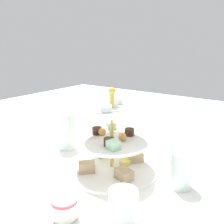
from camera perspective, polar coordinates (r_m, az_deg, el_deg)
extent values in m
plane|color=white|center=(0.77, 0.00, -13.41)|extent=(2.40, 2.40, 0.00)
cylinder|color=white|center=(0.77, 0.00, -13.08)|extent=(0.28, 0.28, 0.01)
cylinder|color=white|center=(0.73, 0.00, -6.54)|extent=(0.23, 0.23, 0.01)
cylinder|color=white|center=(0.70, 0.00, 0.66)|extent=(0.18, 0.18, 0.01)
cylinder|color=gold|center=(0.72, 0.00, -4.70)|extent=(0.01, 0.01, 0.25)
sphere|color=gold|center=(0.68, 0.00, 5.10)|extent=(0.02, 0.02, 0.02)
cube|color=tan|center=(0.69, 2.86, -14.60)|extent=(0.05, 0.06, 0.03)
cube|color=tan|center=(0.79, 5.54, -10.58)|extent=(0.06, 0.06, 0.03)
cube|color=tan|center=(0.82, -2.36, -9.35)|extent=(0.05, 0.06, 0.03)
cube|color=tan|center=(0.73, -6.04, -12.90)|extent=(0.06, 0.06, 0.03)
cylinder|color=#E5C660|center=(0.77, 3.12, -11.78)|extent=(0.04, 0.04, 0.01)
cylinder|color=#381E14|center=(0.67, -0.71, -7.14)|extent=(0.03, 0.03, 0.02)
cylinder|color=#381E14|center=(0.74, 4.18, -4.75)|extent=(0.03, 0.03, 0.02)
cylinder|color=#381E14|center=(0.75, -3.48, -4.38)|extent=(0.03, 0.03, 0.02)
cube|color=#B2E5BC|center=(0.80, -0.26, -3.20)|extent=(0.04, 0.04, 0.02)
cube|color=#B2E5BC|center=(0.64, 0.32, -7.87)|extent=(0.04, 0.04, 0.02)
sphere|color=gold|center=(0.74, -2.48, -4.75)|extent=(0.02, 0.02, 0.02)
sphere|color=gold|center=(0.70, 2.61, -5.84)|extent=(0.02, 0.02, 0.02)
cylinder|color=silver|center=(0.65, -1.47, 0.78)|extent=(0.03, 0.03, 0.02)
cylinder|color=silver|center=(0.74, 1.29, 2.65)|extent=(0.03, 0.03, 0.02)
cylinder|color=white|center=(0.71, 0.04, 2.97)|extent=(0.04, 0.04, 0.04)
cube|color=silver|center=(0.65, -0.12, 0.09)|extent=(0.08, 0.06, 0.00)
cube|color=silver|center=(0.71, 3.68, 1.53)|extent=(0.09, 0.05, 0.00)
cylinder|color=silver|center=(0.90, -10.69, -4.46)|extent=(0.07, 0.07, 0.13)
cylinder|color=silver|center=(0.55, 2.62, -21.59)|extent=(0.06, 0.06, 0.08)
cylinder|color=white|center=(0.59, -11.04, -23.36)|extent=(0.09, 0.09, 0.01)
cylinder|color=white|center=(0.58, -11.18, -21.38)|extent=(0.06, 0.06, 0.04)
cylinder|color=#D14C56|center=(0.57, -11.29, -19.88)|extent=(0.06, 0.06, 0.01)
cube|color=silver|center=(0.99, 9.31, -6.58)|extent=(0.04, 0.17, 0.00)
cube|color=silver|center=(0.74, -22.10, -15.80)|extent=(0.11, 0.15, 0.00)
cylinder|color=silver|center=(0.69, 16.20, -13.13)|extent=(0.06, 0.06, 0.10)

